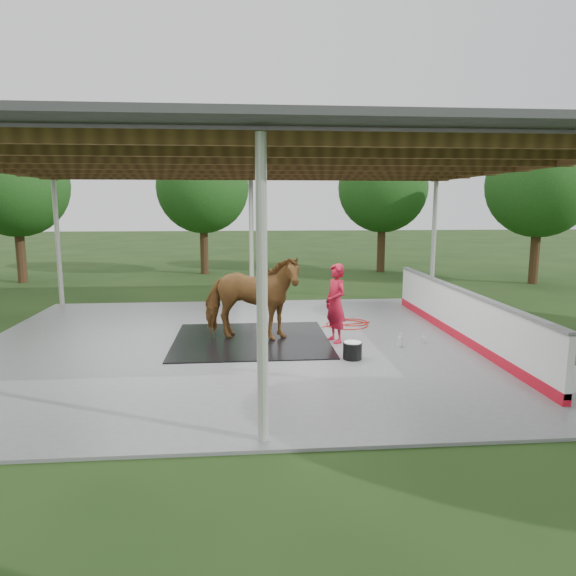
{
  "coord_description": "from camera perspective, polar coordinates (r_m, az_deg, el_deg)",
  "views": [
    {
      "loc": [
        -0.2,
        -10.95,
        3.06
      ],
      "look_at": [
        0.73,
        0.17,
        1.24
      ],
      "focal_mm": 32.0,
      "sensor_mm": 36.0,
      "label": 1
    }
  ],
  "objects": [
    {
      "name": "concrete_slab",
      "position": [
        11.36,
        -3.64,
        -6.23
      ],
      "size": [
        12.0,
        10.0,
        0.05
      ],
      "primitive_type": "cube",
      "color": "slate",
      "rests_on": "ground"
    },
    {
      "name": "tree_belt",
      "position": [
        11.88,
        -2.44,
        12.79
      ],
      "size": [
        28.0,
        28.0,
        5.8
      ],
      "color": "#382314",
      "rests_on": "ground"
    },
    {
      "name": "wash_bucket",
      "position": [
        10.22,
        7.17,
        -6.88
      ],
      "size": [
        0.37,
        0.37,
        0.34
      ],
      "color": "black",
      "rests_on": "concrete_slab"
    },
    {
      "name": "hose_coil",
      "position": [
        13.15,
        6.79,
        -3.96
      ],
      "size": [
        1.31,
        1.18,
        0.02
      ],
      "color": "red",
      "rests_on": "concrete_slab"
    },
    {
      "name": "dasher_board",
      "position": [
        12.2,
        18.49,
        -2.87
      ],
      "size": [
        0.16,
        8.0,
        1.15
      ],
      "color": "red",
      "rests_on": "concrete_slab"
    },
    {
      "name": "soap_bottle_a",
      "position": [
        11.26,
        12.38,
        -5.64
      ],
      "size": [
        0.15,
        0.15,
        0.3
      ],
      "primitive_type": "imported",
      "rotation": [
        0.0,
        0.0,
        0.35
      ],
      "color": "silver",
      "rests_on": "concrete_slab"
    },
    {
      "name": "horse",
      "position": [
        11.35,
        -4.14,
        -1.09
      ],
      "size": [
        2.41,
        1.49,
        1.89
      ],
      "primitive_type": "imported",
      "rotation": [
        0.0,
        0.0,
        1.35
      ],
      "color": "brown",
      "rests_on": "rubber_mat"
    },
    {
      "name": "handler",
      "position": [
        11.29,
        5.31,
        -1.69
      ],
      "size": [
        0.62,
        0.74,
        1.74
      ],
      "primitive_type": "imported",
      "rotation": [
        0.0,
        0.0,
        -1.2
      ],
      "color": "#B0122A",
      "rests_on": "concrete_slab"
    },
    {
      "name": "soap_bottle_b",
      "position": [
        11.71,
        14.82,
        -5.47
      ],
      "size": [
        0.11,
        0.11,
        0.18
      ],
      "primitive_type": "imported",
      "rotation": [
        0.0,
        0.0,
        -0.38
      ],
      "color": "#338CD8",
      "rests_on": "concrete_slab"
    },
    {
      "name": "ground",
      "position": [
        11.37,
        -3.64,
        -6.35
      ],
      "size": [
        100.0,
        100.0,
        0.0
      ],
      "primitive_type": "plane",
      "color": "#1E3814"
    },
    {
      "name": "rubber_mat",
      "position": [
        11.56,
        -4.09,
        -5.76
      ],
      "size": [
        3.42,
        3.21,
        0.03
      ],
      "primitive_type": "cube",
      "color": "black",
      "rests_on": "concrete_slab"
    },
    {
      "name": "pavilion_structure",
      "position": [
        10.98,
        -3.86,
        13.99
      ],
      "size": [
        12.6,
        10.6,
        4.05
      ],
      "color": "beige",
      "rests_on": "ground"
    }
  ]
}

